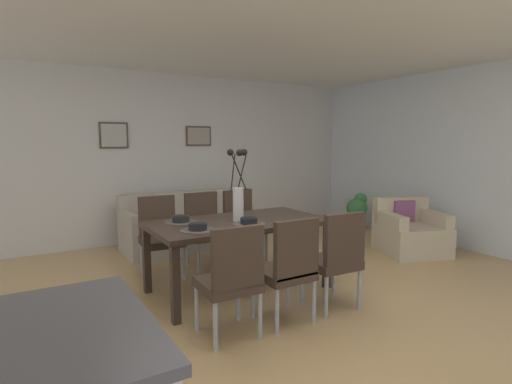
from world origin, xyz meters
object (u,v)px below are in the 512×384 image
object	(u,v)px
dining_table	(238,228)
bowl_far_left	(249,220)
dining_chair_far_left	(288,265)
centerpiece_vase	(238,193)
dining_chair_mid_right	(242,222)
framed_picture_left	(114,135)
framed_picture_center	(199,136)
dining_chair_near_left	(232,276)
bowl_near_right	(181,218)
sofa	(189,228)
dining_chair_mid_left	(336,255)
dining_chair_near_right	(160,232)
armchair	(410,232)
dining_chair_far_right	(205,226)
bowl_near_left	(198,226)
potted_plant	(357,210)

from	to	relation	value
dining_table	bowl_far_left	world-z (taller)	bowl_far_left
dining_chair_far_left	centerpiece_vase	size ratio (longest dim) A/B	1.25
dining_chair_mid_right	framed_picture_left	bearing A→B (deg)	126.78
framed_picture_center	dining_chair_near_left	bearing A→B (deg)	-109.39
bowl_near_right	dining_table	bearing A→B (deg)	-21.94
sofa	dining_chair_mid_left	bearing A→B (deg)	-83.46
bowl_far_left	framed_picture_center	bearing A→B (deg)	76.51
dining_chair_near_right	framed_picture_center	world-z (taller)	framed_picture_center
dining_chair_mid_left	armchair	world-z (taller)	dining_chair_mid_left
dining_chair_far_right	bowl_near_right	size ratio (longest dim) A/B	5.41
dining_chair_far_right	bowl_near_left	xyz separation A→B (m)	(-0.57, -1.13, 0.27)
dining_chair_near_left	dining_chair_near_right	distance (m)	1.77
dining_chair_far_right	centerpiece_vase	bearing A→B (deg)	-91.55
potted_plant	bowl_near_left	bearing A→B (deg)	-156.18
centerpiece_vase	bowl_near_left	size ratio (longest dim) A/B	4.32
dining_chair_near_left	framed_picture_left	xyz separation A→B (m)	(-0.12, 3.46, 1.13)
dining_chair_near_left	framed_picture_center	distance (m)	3.84
dining_chair_near_right	potted_plant	distance (m)	3.71
dining_chair_far_left	bowl_near_right	distance (m)	1.27
framed_picture_left	potted_plant	size ratio (longest dim) A/B	0.60
framed_picture_left	potted_plant	distance (m)	4.16
centerpiece_vase	framed_picture_center	world-z (taller)	framed_picture_center
dining_chair_near_left	dining_chair_far_right	distance (m)	1.90
dining_chair_mid_right	armchair	xyz separation A→B (m)	(2.19, -0.90, -0.23)
bowl_far_left	armchair	size ratio (longest dim) A/B	0.16
dining_chair_near_right	bowl_near_left	distance (m)	1.12
sofa	framed_picture_left	bearing A→B (deg)	143.52
dining_chair_far_right	dining_chair_mid_left	bearing A→B (deg)	-74.33
dining_table	dining_chair_mid_left	xyz separation A→B (m)	(0.53, -0.89, -0.15)
armchair	framed_picture_center	size ratio (longest dim) A/B	2.40
dining_chair_far_left	bowl_near_right	xyz separation A→B (m)	(-0.53, 1.12, 0.27)
bowl_far_left	armchair	distance (m)	2.80
bowl_near_left	armchair	size ratio (longest dim) A/B	0.16
dining_chair_far_right	dining_chair_near_left	bearing A→B (deg)	-107.63
dining_chair_far_right	armchair	distance (m)	2.87
dining_chair_far_right	bowl_near_right	xyz separation A→B (m)	(-0.57, -0.70, 0.27)
dining_chair_near_right	bowl_far_left	xyz separation A→B (m)	(0.55, -1.09, 0.27)
dining_chair_mid_right	dining_chair_mid_left	bearing A→B (deg)	-90.90
dining_chair_far_right	bowl_far_left	world-z (taller)	dining_chair_far_right
dining_chair_far_left	potted_plant	bearing A→B (deg)	36.31
dining_chair_mid_left	bowl_near_right	xyz separation A→B (m)	(-1.07, 1.11, 0.27)
dining_chair_near_left	framed_picture_center	bearing A→B (deg)	70.61
dining_chair_near_left	bowl_near_left	size ratio (longest dim) A/B	5.41
bowl_far_left	potted_plant	size ratio (longest dim) A/B	0.25
sofa	framed_picture_center	bearing A→B (deg)	54.94
dining_chair_mid_left	centerpiece_vase	size ratio (longest dim) A/B	1.25
centerpiece_vase	potted_plant	size ratio (longest dim) A/B	1.10
dining_chair_mid_left	framed_picture_center	size ratio (longest dim) A/B	2.14
bowl_far_left	dining_chair_mid_left	bearing A→B (deg)	-51.76
dining_chair_near_right	framed_picture_left	world-z (taller)	framed_picture_left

